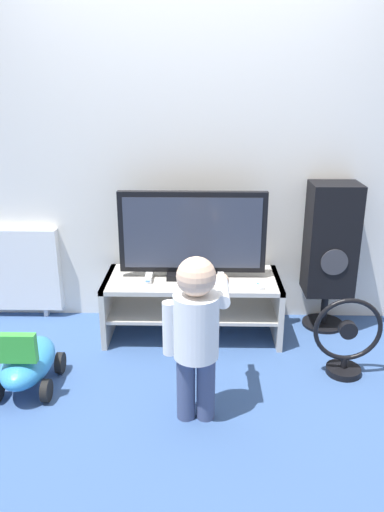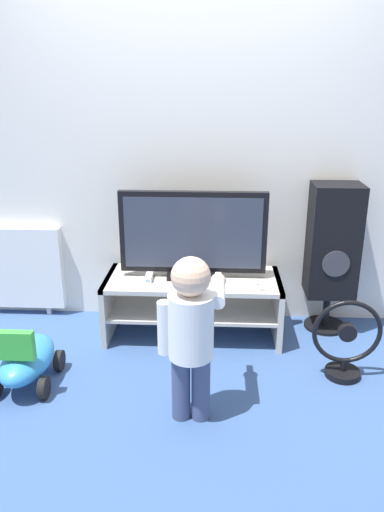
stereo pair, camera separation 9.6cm
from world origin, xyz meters
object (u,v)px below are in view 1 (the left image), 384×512
Objects in this scene: remote_secondary at (209,282)px; ride_on_toy at (28,362)px; floor_fan at (347,340)px; speaker_tower at (331,242)px; remote_primary at (258,286)px; game_console at (149,276)px; television at (192,236)px; child at (197,326)px; radiator at (1,270)px.

remote_secondary reaches higher than ride_on_toy.
speaker_tower is at bearing 88.23° from floor_fan.
remote_secondary is 0.90m from speaker_tower.
game_console is at bearing 169.99° from remote_primary.
child is at bearing -87.55° from television.
remote_secondary is 1.58m from radiator.
remote_primary is (0.72, -0.13, -0.01)m from game_console.
remote_secondary is 1.22m from ride_on_toy.
floor_fan reaches higher than remote_secondary.
floor_fan reaches higher than game_console.
ride_on_toy is at bearing -152.16° from remote_secondary.
game_console is 0.95m from child.
floor_fan is (1.22, -0.46, -0.22)m from game_console.
remote_primary is 0.27× the size of floor_fan.
game_console is (-0.29, -0.05, -0.27)m from television.
speaker_tower reaches higher than child.
remote_secondary is at bearing 84.66° from child.
remote_primary is 0.64m from speaker_tower.
speaker_tower is 1.21× the size of radiator.
television reaches higher than remote_secondary.
game_console reaches higher than ride_on_toy.
game_console is 0.20× the size of child.
child is 1.88m from radiator.
ride_on_toy is at bearing -135.41° from game_console.
child is at bearing -69.47° from game_console.
speaker_tower is 2.38m from radiator.
game_console is 0.17× the size of speaker_tower.
child is (-0.39, -0.76, 0.10)m from remote_primary.
ride_on_toy is (-1.36, -0.51, -0.28)m from remote_primary.
television is 1.28m from ride_on_toy.
speaker_tower reaches higher than television.
remote_primary is 0.85m from child.
television reaches higher than child.
floor_fan is (0.89, 0.42, -0.31)m from child.
speaker_tower reaches higher than game_console.
child is at bearing -154.62° from floor_fan.
television is 5.38× the size of game_console.
speaker_tower reaches higher than floor_fan.
remote_primary reaches higher than ride_on_toy.
television is at bearing -9.66° from radiator.
television is at bearing 130.94° from remote_secondary.
remote_secondary is 0.92m from floor_fan.
television is 1.95× the size of floor_fan.
game_console is at bearing -169.80° from television.
remote_primary is at bearing -12.84° from radiator.
radiator is at bearing 177.18° from speaker_tower.
floor_fan is at bearing -20.60° from game_console.
television is at bearing 151.23° from floor_fan.
game_console is at bearing -14.60° from radiator.
remote_primary is 0.15× the size of radiator.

